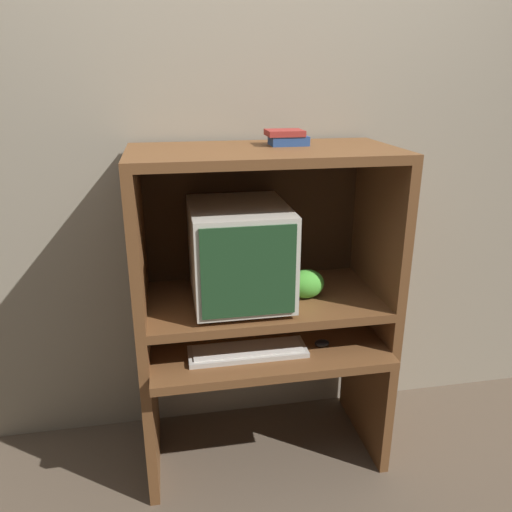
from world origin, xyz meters
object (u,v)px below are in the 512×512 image
object	(u,v)px
crt_monitor	(239,252)
snack_bag	(306,284)
book_stack	(287,137)
mouse	(322,343)
keyboard	(248,351)

from	to	relation	value
crt_monitor	snack_bag	bearing A→B (deg)	-5.50
snack_bag	book_stack	bearing A→B (deg)	120.80
mouse	snack_bag	world-z (taller)	snack_bag
mouse	snack_bag	distance (m)	0.25
crt_monitor	book_stack	bearing A→B (deg)	22.94
snack_bag	book_stack	distance (m)	0.60
keyboard	snack_bag	distance (m)	0.37
keyboard	book_stack	distance (m)	0.86
keyboard	book_stack	bearing A→B (deg)	49.78
snack_bag	keyboard	bearing A→B (deg)	-155.39
keyboard	book_stack	xyz separation A→B (m)	(0.20, 0.24, 0.80)
crt_monitor	book_stack	size ratio (longest dim) A/B	2.88
crt_monitor	mouse	bearing A→B (deg)	-24.61
mouse	book_stack	size ratio (longest dim) A/B	0.38
keyboard	book_stack	world-z (taller)	book_stack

